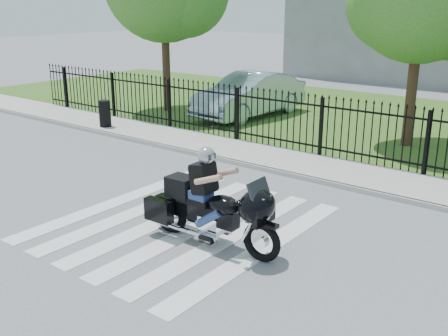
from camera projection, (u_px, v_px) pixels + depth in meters
The scene contains 9 objects.
ground at pixel (182, 223), 10.85m from camera, with size 120.00×120.00×0.00m, color slate.
crosswalk at pixel (182, 223), 10.85m from camera, with size 5.00×5.50×0.01m, color silver, non-canonical shape.
sidewalk at pixel (302, 164), 14.60m from camera, with size 40.00×2.00×0.12m, color #ADAAA3.
curb at pixel (284, 173), 13.84m from camera, with size 40.00×0.12×0.12m, color #ADAAA3.
grass_strip at pixel (394, 123), 19.89m from camera, with size 40.00×12.00×0.02m, color #30571D.
iron_fence at pixel (321, 128), 15.10m from camera, with size 26.00×0.04×1.80m.
motorcycle_rider at pixel (209, 205), 9.70m from camera, with size 2.92×0.89×1.93m.
parked_car at pixel (250, 95), 20.73m from camera, with size 1.82×5.22×1.72m, color #9DB4C6.
litter_bin at pixel (105, 114), 18.66m from camera, with size 0.42×0.42×0.94m, color black.
Camera 1 is at (6.81, -7.37, 4.36)m, focal length 42.00 mm.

